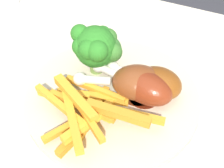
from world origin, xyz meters
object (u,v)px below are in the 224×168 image
Objects in this scene: dinner_plate at (112,96)px; chicken_drumstick_far at (142,86)px; broccoli_floret_front at (94,46)px; broccoli_floret_middle at (108,51)px; broccoli_floret_back at (101,48)px; chicken_drumstick_near at (155,82)px; carrot_fries_pile at (87,109)px; chicken_drumstick_extra at (136,83)px.

chicken_drumstick_far is at bearing -161.80° from dinner_plate.
broccoli_floret_front is 0.09m from chicken_drumstick_far.
broccoli_floret_back is at bearing 28.59° from broccoli_floret_middle.
broccoli_floret_back is 0.57× the size of chicken_drumstick_near.
chicken_drumstick_near reaches higher than dinner_plate.
broccoli_floret_middle is 0.10m from carrot_fries_pile.
chicken_drumstick_extra is (-0.04, -0.07, 0.00)m from carrot_fries_pile.
chicken_drumstick_near is at bearing -151.46° from dinner_plate.
chicken_drumstick_extra is (-0.07, 0.02, -0.03)m from broccoli_floret_front.
chicken_drumstick_far is 0.01m from chicken_drumstick_extra.
broccoli_floret_front is 0.03m from broccoli_floret_middle.
dinner_plate is 3.77× the size of broccoli_floret_back.
carrot_fries_pile is at bearing 51.68° from chicken_drumstick_near.
broccoli_floret_middle is at bearing -151.41° from broccoli_floret_back.
chicken_drumstick_extra is (0.01, -0.00, 0.00)m from chicken_drumstick_far.
broccoli_floret_back is at bearing -124.31° from broccoli_floret_front.
broccoli_floret_back is (0.01, 0.00, 0.01)m from broccoli_floret_middle.
broccoli_floret_back reaches higher than chicken_drumstick_near.
broccoli_floret_middle is at bearing -11.70° from chicken_drumstick_near.
broccoli_floret_middle is at bearing -136.32° from broccoli_floret_front.
broccoli_floret_front is 0.58× the size of chicken_drumstick_extra.
carrot_fries_pile is 1.37× the size of chicken_drumstick_far.
carrot_fries_pile is at bearing 52.25° from chicken_drumstick_far.
carrot_fries_pile reaches higher than dinner_plate.
broccoli_floret_front is 0.43× the size of carrot_fries_pile.
broccoli_floret_front reaches higher than chicken_drumstick_near.
chicken_drumstick_extra is (-0.07, 0.03, -0.02)m from broccoli_floret_back.
carrot_fries_pile is 1.34× the size of chicken_drumstick_extra.
broccoli_floret_back is at bearing -7.80° from chicken_drumstick_near.
carrot_fries_pile is at bearing 110.14° from broccoli_floret_front.
carrot_fries_pile is 1.54× the size of chicken_drumstick_near.
broccoli_floret_middle reaches higher than carrot_fries_pile.
broccoli_floret_front is 1.37× the size of broccoli_floret_middle.
carrot_fries_pile is at bearing 104.46° from broccoli_floret_back.
chicken_drumstick_far is (-0.08, 0.02, -0.03)m from broccoli_floret_front.
dinner_plate is 0.08m from broccoli_floret_front.
broccoli_floret_front is 0.08m from chicken_drumstick_extra.
carrot_fries_pile is 0.08m from chicken_drumstick_far.
broccoli_floret_middle is at bearing -25.91° from chicken_drumstick_far.
broccoli_floret_front is at bearing 55.69° from broccoli_floret_back.
dinner_plate is at bearing 131.19° from broccoli_floret_back.
broccoli_floret_back is at bearing -20.43° from chicken_drumstick_far.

